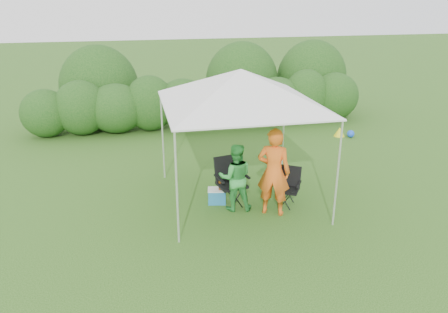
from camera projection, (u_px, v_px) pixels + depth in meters
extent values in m
plane|color=#37641F|center=(245.00, 209.00, 9.12)|extent=(70.00, 70.00, 0.00)
ellipsoid|color=#265019|center=(45.00, 113.00, 13.40)|extent=(1.50, 1.28, 1.50)
cylinder|color=#382616|center=(48.00, 132.00, 13.61)|extent=(0.12, 0.12, 0.30)
ellipsoid|color=#265019|center=(81.00, 108.00, 13.57)|extent=(1.65, 1.40, 1.73)
cylinder|color=#382616|center=(83.00, 130.00, 13.82)|extent=(0.12, 0.12, 0.30)
ellipsoid|color=#265019|center=(116.00, 108.00, 13.80)|extent=(1.80, 1.53, 1.57)
cylinder|color=#382616|center=(118.00, 128.00, 14.03)|extent=(0.12, 0.12, 0.30)
ellipsoid|color=#265019|center=(150.00, 103.00, 13.97)|extent=(1.58, 1.34, 1.80)
cylinder|color=#382616|center=(151.00, 126.00, 14.24)|extent=(0.12, 0.12, 0.30)
ellipsoid|color=#265019|center=(183.00, 104.00, 14.21)|extent=(1.73, 1.47, 1.65)
cylinder|color=#382616|center=(184.00, 124.00, 14.45)|extent=(0.12, 0.12, 0.30)
ellipsoid|color=#265019|center=(215.00, 105.00, 14.44)|extent=(1.50, 1.28, 1.50)
cylinder|color=#382616|center=(215.00, 122.00, 14.66)|extent=(0.12, 0.12, 0.30)
ellipsoid|color=#265019|center=(246.00, 100.00, 14.61)|extent=(1.65, 1.40, 1.73)
cylinder|color=#382616|center=(246.00, 120.00, 14.86)|extent=(0.12, 0.12, 0.30)
ellipsoid|color=#265019|center=(276.00, 100.00, 14.85)|extent=(1.80, 1.53, 1.57)
cylinder|color=#382616|center=(275.00, 118.00, 15.07)|extent=(0.12, 0.12, 0.30)
ellipsoid|color=#265019|center=(306.00, 96.00, 15.02)|extent=(1.57, 1.34, 1.80)
cylinder|color=#382616|center=(304.00, 117.00, 15.28)|extent=(0.12, 0.12, 0.30)
ellipsoid|color=#265019|center=(334.00, 96.00, 15.25)|extent=(1.72, 1.47, 1.65)
cylinder|color=#382616|center=(332.00, 115.00, 15.49)|extent=(0.12, 0.12, 0.30)
cylinder|color=silver|center=(177.00, 189.00, 7.54)|extent=(0.04, 0.04, 2.10)
cylinder|color=silver|center=(337.00, 175.00, 8.13)|extent=(0.04, 0.04, 2.10)
cylinder|color=silver|center=(163.00, 137.00, 10.28)|extent=(0.04, 0.04, 2.10)
cylinder|color=silver|center=(284.00, 129.00, 10.87)|extent=(0.04, 0.04, 2.10)
cube|color=white|center=(241.00, 104.00, 8.83)|extent=(3.10, 3.10, 0.03)
pyramid|color=white|center=(241.00, 86.00, 8.70)|extent=(3.10, 3.10, 0.70)
cube|color=black|center=(287.00, 190.00, 9.14)|extent=(0.60, 0.59, 0.04)
cube|color=black|center=(290.00, 176.00, 9.22)|extent=(0.45, 0.34, 0.43)
cube|color=black|center=(277.00, 181.00, 9.15)|extent=(0.24, 0.35, 0.03)
cube|color=black|center=(299.00, 184.00, 9.01)|extent=(0.24, 0.35, 0.03)
cylinder|color=black|center=(276.00, 200.00, 9.09)|extent=(0.02, 0.02, 0.37)
cylinder|color=black|center=(294.00, 203.00, 8.97)|extent=(0.02, 0.02, 0.37)
cylinder|color=black|center=(280.00, 193.00, 9.43)|extent=(0.02, 0.02, 0.37)
cylinder|color=black|center=(298.00, 195.00, 9.31)|extent=(0.02, 0.02, 0.37)
cube|color=black|center=(232.00, 185.00, 9.16)|extent=(0.65, 0.62, 0.05)
cube|color=black|center=(227.00, 168.00, 9.25)|extent=(0.58, 0.26, 0.53)
cube|color=black|center=(219.00, 179.00, 8.98)|extent=(0.15, 0.47, 0.03)
cube|color=black|center=(244.00, 174.00, 9.20)|extent=(0.15, 0.47, 0.03)
cylinder|color=black|center=(226.00, 201.00, 8.95)|extent=(0.03, 0.03, 0.45)
cylinder|color=black|center=(247.00, 197.00, 9.12)|extent=(0.03, 0.03, 0.45)
cylinder|color=black|center=(217.00, 192.00, 9.35)|extent=(0.03, 0.03, 0.45)
cylinder|color=black|center=(237.00, 188.00, 9.53)|extent=(0.03, 0.03, 0.45)
imported|color=orange|center=(274.00, 172.00, 8.63)|extent=(0.79, 0.69, 1.81)
imported|color=green|center=(235.00, 177.00, 8.87)|extent=(0.77, 0.64, 1.42)
cube|color=teal|center=(217.00, 196.00, 9.33)|extent=(0.41, 0.33, 0.30)
cube|color=silver|center=(217.00, 190.00, 9.27)|extent=(0.43, 0.35, 0.03)
cylinder|color=#592D0C|center=(220.00, 184.00, 9.20)|extent=(0.07, 0.07, 0.25)
cone|color=yellow|center=(339.00, 132.00, 13.65)|extent=(0.34, 0.34, 0.29)
sphere|color=blue|center=(351.00, 134.00, 13.55)|extent=(0.23, 0.23, 0.23)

